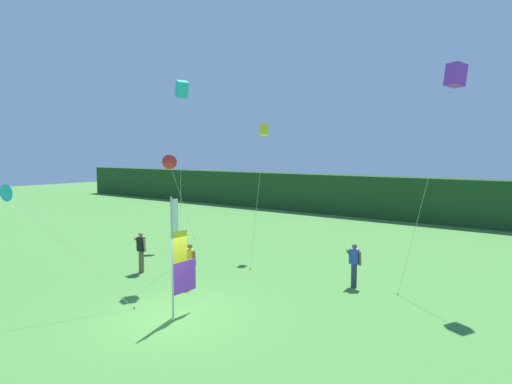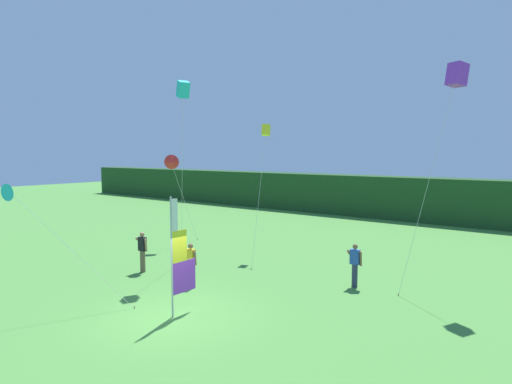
% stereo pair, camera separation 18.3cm
% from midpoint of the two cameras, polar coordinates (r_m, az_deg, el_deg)
% --- Properties ---
extents(ground_plane, '(120.00, 120.00, 0.00)m').
position_cam_midpoint_polar(ground_plane, '(14.59, -10.71, -15.60)').
color(ground_plane, '#478438').
extents(distant_treeline, '(80.00, 2.40, 3.29)m').
position_cam_midpoint_polar(distant_treeline, '(35.40, 20.10, -0.86)').
color(distant_treeline, '#1E421E').
rests_on(distant_treeline, ground).
extents(banner_flag, '(0.06, 1.03, 3.80)m').
position_cam_midpoint_polar(banner_flag, '(14.16, -10.31, -8.51)').
color(banner_flag, '#B7B7BC').
rests_on(banner_flag, ground).
extents(person_near_banner, '(0.55, 0.48, 1.75)m').
position_cam_midpoint_polar(person_near_banner, '(19.63, -14.96, -7.41)').
color(person_near_banner, brown).
rests_on(person_near_banner, ground).
extents(person_mid_field, '(0.55, 0.48, 1.68)m').
position_cam_midpoint_polar(person_mid_field, '(17.42, 12.35, -9.10)').
color(person_mid_field, '#2D334C').
rests_on(person_mid_field, ground).
extents(person_far_left, '(0.55, 0.48, 1.66)m').
position_cam_midpoint_polar(person_far_left, '(17.33, -8.85, -9.16)').
color(person_far_left, '#B7B2A3').
rests_on(person_far_left, ground).
extents(kite_purple_box_0, '(1.63, 2.39, 8.41)m').
position_cam_midpoint_polar(kite_purple_box_0, '(18.04, 24.23, 13.63)').
color(kite_purple_box_0, brown).
rests_on(kite_purple_box_0, ground).
extents(kite_red_delta_1, '(0.85, 2.59, 5.04)m').
position_cam_midpoint_polar(kite_red_delta_1, '(24.20, -11.43, 3.77)').
color(kite_red_delta_1, brown).
rests_on(kite_red_delta_1, ground).
extents(kite_yellow_box_2, '(1.90, 3.59, 6.60)m').
position_cam_midpoint_polar(kite_yellow_box_2, '(22.53, 0.83, 7.93)').
color(kite_yellow_box_2, brown).
rests_on(kite_yellow_box_2, ground).
extents(kite_cyan_box_3, '(1.66, 1.26, 8.20)m').
position_cam_midpoint_polar(kite_cyan_box_3, '(19.22, -9.89, 12.92)').
color(kite_cyan_box_3, brown).
rests_on(kite_cyan_box_3, ground).
extents(kite_cyan_delta_4, '(2.88, 2.83, 4.20)m').
position_cam_midpoint_polar(kite_cyan_delta_4, '(15.61, -29.65, -0.15)').
color(kite_cyan_delta_4, brown).
rests_on(kite_cyan_delta_4, ground).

